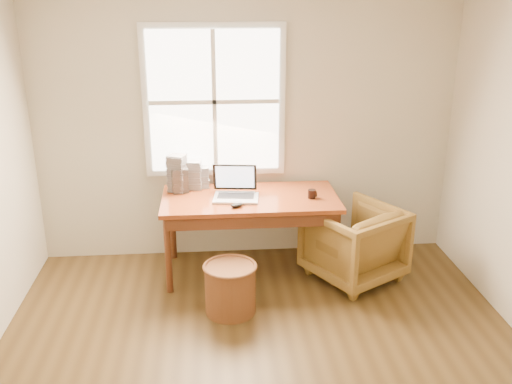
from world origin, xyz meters
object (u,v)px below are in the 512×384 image
at_px(armchair, 354,243).
at_px(coffee_mug, 312,194).
at_px(cd_stack_a, 194,175).
at_px(wicker_stool, 230,289).
at_px(desk, 250,199).
at_px(laptop, 236,184).

bearing_deg(armchair, coffee_mug, -48.67).
height_order(armchair, cd_stack_a, cd_stack_a).
relative_size(armchair, cd_stack_a, 2.84).
distance_m(wicker_stool, coffee_mug, 1.15).
xyz_separation_m(coffee_mug, cd_stack_a, (-1.06, 0.35, 0.09)).
xyz_separation_m(armchair, cd_stack_a, (-1.44, 0.47, 0.54)).
bearing_deg(coffee_mug, cd_stack_a, 138.92).
distance_m(desk, armchair, 1.03).
distance_m(wicker_stool, cd_stack_a, 1.22).
bearing_deg(armchair, cd_stack_a, -49.01).
height_order(laptop, coffee_mug, laptop).
height_order(coffee_mug, cd_stack_a, cd_stack_a).
xyz_separation_m(armchair, laptop, (-1.07, 0.15, 0.55)).
relative_size(coffee_mug, cd_stack_a, 0.30).
bearing_deg(desk, laptop, -157.24).
bearing_deg(laptop, coffee_mug, 4.73).
height_order(laptop, cd_stack_a, laptop).
relative_size(desk, coffee_mug, 20.04).
relative_size(desk, armchair, 2.10).
bearing_deg(armchair, desk, -43.29).
distance_m(desk, laptop, 0.22).
relative_size(laptop, cd_stack_a, 1.51).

